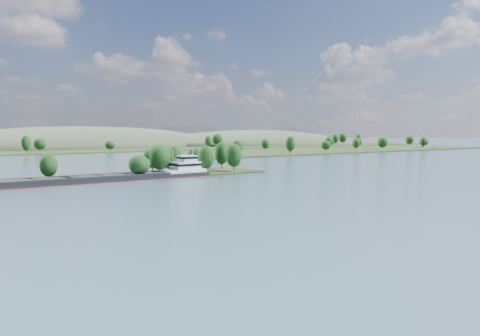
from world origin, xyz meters
TOP-DOWN VIEW (x-y plane):
  - ground at (0.00, 120.00)m, footprint 1800.00×1800.00m
  - tree_island at (7.10, 178.70)m, footprint 100.00×31.69m
  - right_bank at (231.96, 299.52)m, footprint 320.00×90.00m
  - back_shoreline at (10.44, 399.88)m, footprint 900.00×60.00m
  - hill_east at (260.00, 470.00)m, footprint 260.00×140.00m
  - hill_west at (60.00, 500.00)m, footprint 320.00×160.00m
  - cargo_barge at (-14.90, 168.63)m, footprint 85.29×13.15m

SIDE VIEW (x-z plane):
  - ground at x=0.00m, z-range 0.00..0.00m
  - hill_east at x=260.00m, z-range -18.00..18.00m
  - hill_west at x=60.00m, z-range -22.00..22.00m
  - back_shoreline at x=10.44m, z-range -6.79..8.41m
  - right_bank at x=231.96m, z-range -6.58..8.30m
  - cargo_barge at x=-14.90m, z-range -4.30..7.20m
  - tree_island at x=7.10m, z-range -2.93..10.86m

